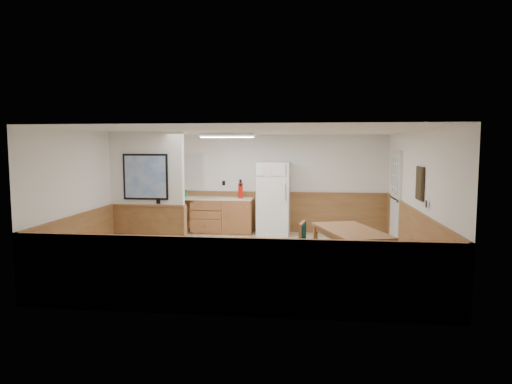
# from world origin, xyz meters

# --- Properties ---
(ground) EXTENTS (6.00, 6.00, 0.00)m
(ground) POSITION_xyz_m (0.00, 0.00, 0.00)
(ground) COLOR tan
(ground) RESTS_ON ground
(ceiling) EXTENTS (6.00, 6.00, 0.02)m
(ceiling) POSITION_xyz_m (0.00, 0.00, 2.50)
(ceiling) COLOR silver
(ceiling) RESTS_ON back_wall
(back_wall) EXTENTS (6.00, 0.02, 2.50)m
(back_wall) POSITION_xyz_m (0.00, 3.00, 1.25)
(back_wall) COLOR white
(back_wall) RESTS_ON ground
(right_wall) EXTENTS (0.02, 6.00, 2.50)m
(right_wall) POSITION_xyz_m (3.00, 0.00, 1.25)
(right_wall) COLOR white
(right_wall) RESTS_ON ground
(left_wall) EXTENTS (0.02, 6.00, 2.50)m
(left_wall) POSITION_xyz_m (-3.00, 0.00, 1.25)
(left_wall) COLOR white
(left_wall) RESTS_ON ground
(wainscot_back) EXTENTS (6.00, 0.04, 1.00)m
(wainscot_back) POSITION_xyz_m (0.00, 2.98, 0.50)
(wainscot_back) COLOR olive
(wainscot_back) RESTS_ON ground
(wainscot_right) EXTENTS (0.04, 6.00, 1.00)m
(wainscot_right) POSITION_xyz_m (2.98, 0.00, 0.50)
(wainscot_right) COLOR olive
(wainscot_right) RESTS_ON ground
(wainscot_left) EXTENTS (0.04, 6.00, 1.00)m
(wainscot_left) POSITION_xyz_m (-2.98, 0.00, 0.50)
(wainscot_left) COLOR olive
(wainscot_left) RESTS_ON ground
(partition_wall) EXTENTS (1.50, 0.20, 2.50)m
(partition_wall) POSITION_xyz_m (-2.25, 0.19, 1.23)
(partition_wall) COLOR white
(partition_wall) RESTS_ON ground
(kitchen_counter) EXTENTS (2.20, 0.61, 1.00)m
(kitchen_counter) POSITION_xyz_m (-1.21, 2.68, 0.46)
(kitchen_counter) COLOR #935734
(kitchen_counter) RESTS_ON ground
(exterior_door) EXTENTS (0.07, 1.02, 2.15)m
(exterior_door) POSITION_xyz_m (2.96, 1.90, 1.05)
(exterior_door) COLOR white
(exterior_door) RESTS_ON ground
(kitchen_window) EXTENTS (0.80, 0.04, 1.00)m
(kitchen_window) POSITION_xyz_m (-2.10, 2.98, 1.55)
(kitchen_window) COLOR white
(kitchen_window) RESTS_ON back_wall
(wall_painting) EXTENTS (0.04, 0.50, 0.60)m
(wall_painting) POSITION_xyz_m (2.97, -0.30, 1.55)
(wall_painting) COLOR #312313
(wall_painting) RESTS_ON right_wall
(fluorescent_fixture) EXTENTS (1.20, 0.30, 0.09)m
(fluorescent_fixture) POSITION_xyz_m (-0.80, 1.30, 2.45)
(fluorescent_fixture) COLOR white
(fluorescent_fixture) RESTS_ON ceiling
(refrigerator) EXTENTS (0.82, 0.73, 1.82)m
(refrigerator) POSITION_xyz_m (0.13, 2.63, 0.91)
(refrigerator) COLOR white
(refrigerator) RESTS_ON ground
(dining_table) EXTENTS (1.37, 1.92, 0.75)m
(dining_table) POSITION_xyz_m (1.74, -0.63, 0.66)
(dining_table) COLOR #965F37
(dining_table) RESTS_ON ground
(dining_bench) EXTENTS (0.45, 1.74, 0.45)m
(dining_bench) POSITION_xyz_m (2.80, -0.71, 0.35)
(dining_bench) COLOR #965F37
(dining_bench) RESTS_ON ground
(dining_chair) EXTENTS (0.76, 0.57, 0.85)m
(dining_chair) POSITION_xyz_m (1.01, -0.56, 0.49)
(dining_chair) COLOR #965F37
(dining_chair) RESTS_ON ground
(fire_extinguisher) EXTENTS (0.13, 0.13, 0.47)m
(fire_extinguisher) POSITION_xyz_m (-0.70, 2.64, 1.11)
(fire_extinguisher) COLOR red
(fire_extinguisher) RESTS_ON kitchen_counter
(soap_bottle) EXTENTS (0.07, 0.07, 0.20)m
(soap_bottle) POSITION_xyz_m (-2.12, 2.66, 1.00)
(soap_bottle) COLOR #1A8F3C
(soap_bottle) RESTS_ON kitchen_counter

